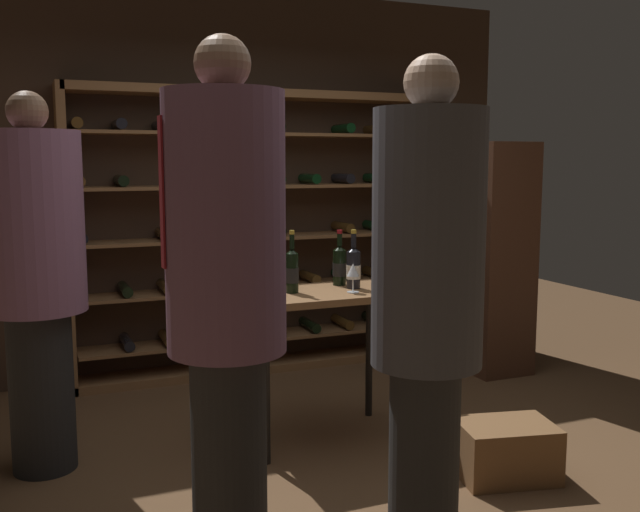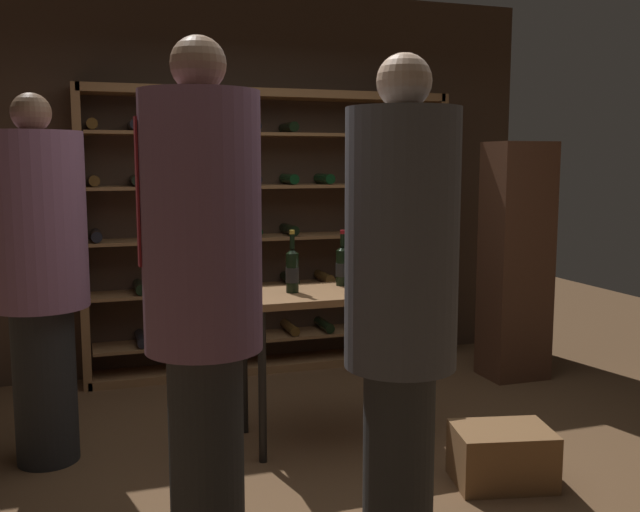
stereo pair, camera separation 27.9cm
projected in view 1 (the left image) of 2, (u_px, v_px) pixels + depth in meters
name	position (u px, v px, depth m)	size (l,w,h in m)	color
ground_plane	(336.00, 463.00, 3.85)	(10.10, 10.10, 0.00)	brown
back_wall	(229.00, 182.00, 5.54)	(4.66, 0.10, 2.90)	#3D2B1E
wine_rack	(260.00, 233.00, 5.46)	(2.82, 0.32, 2.14)	brown
tasting_table	(322.00, 312.00, 4.12)	(0.93, 0.55, 0.87)	brown
person_bystander_red_print	(427.00, 300.00, 2.63)	(0.41, 0.41, 1.99)	#2E2E2E
person_guest_khaki	(226.00, 286.00, 2.69)	(0.46, 0.45, 2.06)	#272727
person_guest_blue_shirt	(35.00, 267.00, 3.65)	(0.50, 0.50, 1.96)	black
wine_crate	(506.00, 451.00, 3.66)	(0.48, 0.34, 0.28)	brown
display_cabinet	(500.00, 259.00, 5.40)	(0.44, 0.36, 1.75)	#4C2D1E
wine_bottle_black_capsule	(292.00, 271.00, 4.03)	(0.08, 0.08, 0.35)	black
wine_bottle_gold_foil	(339.00, 265.00, 4.28)	(0.08, 0.08, 0.33)	black
wine_bottle_green_slim	(353.00, 267.00, 4.17)	(0.08, 0.08, 0.34)	black
wine_glass_stemmed_right	(353.00, 271.00, 4.03)	(0.07, 0.07, 0.17)	silver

